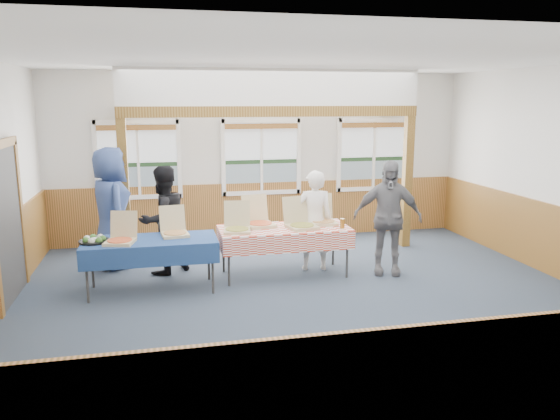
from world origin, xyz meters
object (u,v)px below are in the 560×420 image
(woman_white, at_px, (314,220))
(woman_black, at_px, (163,220))
(man_blue, at_px, (111,208))
(table_right, at_px, (284,231))
(person_grey, at_px, (387,218))
(table_left, at_px, (150,243))

(woman_white, distance_m, woman_black, 2.37)
(woman_white, distance_m, man_blue, 3.26)
(table_right, height_order, woman_black, woman_black)
(man_blue, bearing_deg, person_grey, -127.03)
(table_left, height_order, woman_black, woman_black)
(table_right, relative_size, person_grey, 1.19)
(table_right, height_order, woman_white, woman_white)
(woman_black, height_order, man_blue, man_blue)
(table_left, height_order, woman_white, woman_white)
(table_right, bearing_deg, person_grey, -22.36)
(table_right, relative_size, woman_white, 1.33)
(table_right, xyz_separation_m, woman_white, (0.53, 0.18, 0.10))
(table_left, relative_size, woman_white, 1.17)
(person_grey, bearing_deg, man_blue, -178.63)
(woman_white, relative_size, woman_black, 0.95)
(table_left, distance_m, woman_black, 0.85)
(table_right, bearing_deg, woman_black, 151.13)
(table_right, bearing_deg, table_left, 175.41)
(table_right, distance_m, woman_black, 1.89)
(woman_white, height_order, person_grey, person_grey)
(table_right, bearing_deg, man_blue, 146.05)
(man_blue, bearing_deg, woman_white, -125.02)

